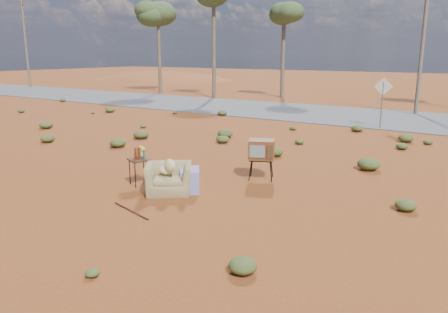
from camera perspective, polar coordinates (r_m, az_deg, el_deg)
The scene contains 13 objects.
ground at distance 10.11m, azimuth -5.50°, elevation -5.18°, with size 140.00×140.00×0.00m, color brown.
highway at distance 23.48m, azimuth 17.87°, elevation 4.96°, with size 140.00×7.00×0.04m, color #565659.
dirt_mound at distance 55.01m, azimuth -8.16°, elevation 9.94°, with size 26.00×18.00×2.00m, color brown.
armchair at distance 10.28m, azimuth -6.72°, elevation -2.37°, with size 1.35×1.37×0.92m.
tv_unit at distance 11.25m, azimuth 4.92°, elevation 0.84°, with size 0.80×0.72×1.04m.
side_table at distance 10.95m, azimuth -10.97°, elevation -0.13°, with size 0.62×0.62×0.95m.
rusty_bar at distance 9.33m, azimuth -12.06°, elevation -6.93°, with size 0.04×0.04×1.33m, color #4F2415.
road_sign at distance 20.06m, azimuth 20.03°, elevation 7.72°, with size 0.78×0.06×2.19m.
eucalyptus_far_left at distance 36.58m, azimuth -8.61°, elevation 17.55°, with size 3.20×3.20×7.10m.
eucalyptus_near_left at distance 32.71m, azimuth 7.84°, elevation 17.22°, with size 3.20×3.20×6.60m.
utility_pole_west at distance 45.48m, azimuth -24.49°, elevation 13.43°, with size 1.40×0.20×8.00m.
utility_pole_center at distance 25.32m, azimuth 24.62°, elevation 14.36°, with size 1.40×0.20×8.00m.
scrub_patch at distance 14.04m, azimuth 3.01°, elevation 0.76°, with size 17.49×8.07×0.33m.
Camera 1 is at (5.99, -7.48, 3.21)m, focal length 35.00 mm.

